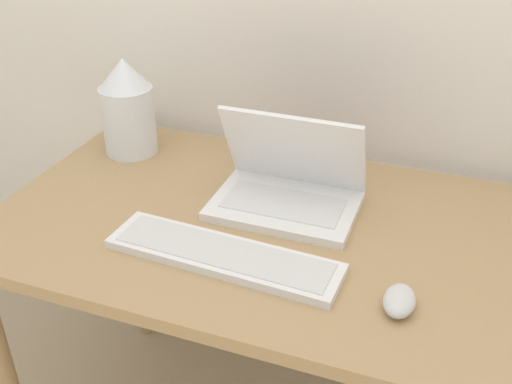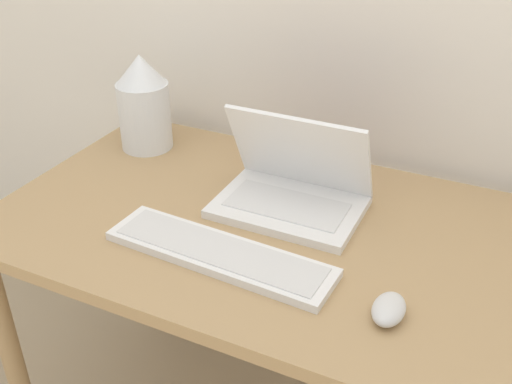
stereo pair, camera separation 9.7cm
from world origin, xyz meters
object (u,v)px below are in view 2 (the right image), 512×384
at_px(laptop, 293,187).
at_px(keyboard, 219,253).
at_px(mouse, 389,309).
at_px(vase, 144,103).

height_order(laptop, keyboard, laptop).
bearing_deg(mouse, vase, 153.30).
distance_m(keyboard, vase, 0.56).
bearing_deg(keyboard, vase, 139.24).
bearing_deg(mouse, laptop, 137.47).
height_order(keyboard, mouse, mouse).
relative_size(mouse, vase, 0.35).
bearing_deg(laptop, vase, 166.12).
height_order(laptop, vase, vase).
bearing_deg(vase, mouse, -26.70).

